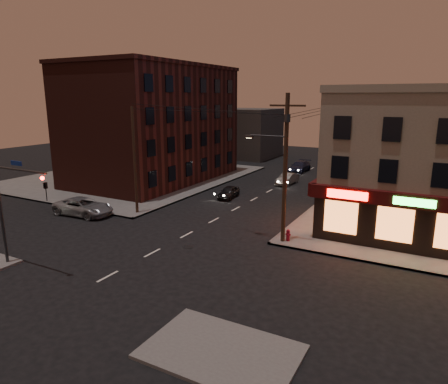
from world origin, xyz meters
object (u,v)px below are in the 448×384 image
Objects in this scene: suv_cross at (83,207)px; sedan_far at (300,167)px; sedan_mid at (287,179)px; sedan_near at (229,192)px; fire_hydrant at (288,234)px.

sedan_far is (9.81, 28.61, -0.04)m from suv_cross.
sedan_far is at bearing 103.43° from sedan_mid.
suv_cross is 1.55× the size of sedan_near.
suv_cross is 1.10× the size of sedan_far.
fire_hydrant is (7.89, -26.61, -0.10)m from sedan_far.
sedan_near is 13.33m from fire_hydrant.
fire_hydrant is at bearing -50.38° from sedan_near.
sedan_mid is 8.49m from sedan_far.
sedan_mid is 4.68× the size of fire_hydrant.
suv_cross reaches higher than sedan_far.
suv_cross is 30.25m from sedan_far.
sedan_far is 27.76m from fire_hydrant.
sedan_mid reaches higher than sedan_near.
sedan_mid is (2.96, 8.94, 0.05)m from sedan_near.
sedan_mid reaches higher than fire_hydrant.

